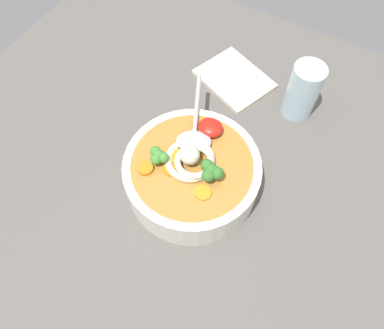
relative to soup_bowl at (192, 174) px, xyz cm
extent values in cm
cube|color=#5B5651|center=(-0.55, -3.69, -5.70)|extent=(105.76, 105.76, 4.21)
cylinder|color=silver|center=(0.00, 0.00, -0.12)|extent=(23.13, 23.13, 6.96)
cylinder|color=#B27A33|center=(0.00, 0.00, 0.16)|extent=(20.36, 20.36, 6.40)
torus|color=beige|center=(-0.11, 0.31, 3.94)|extent=(8.34, 8.34, 1.15)
torus|color=beige|center=(0.43, -0.05, 4.86)|extent=(8.93, 8.93, 1.04)
sphere|color=beige|center=(-0.11, 0.31, 5.43)|extent=(3.23, 3.23, 3.23)
ellipsoid|color=#B7B7BC|center=(-1.72, 3.66, 4.16)|extent=(7.30, 6.53, 1.60)
cylinder|color=#B7B7BC|center=(-4.91, 10.45, 4.16)|extent=(7.11, 13.91, 0.80)
ellipsoid|color=red|center=(-0.07, 7.40, 4.35)|extent=(4.39, 3.95, 1.97)
cylinder|color=#7A9E60|center=(-5.06, -1.98, 3.84)|extent=(0.90, 0.90, 0.96)
sphere|color=#478938|center=(-5.06, -1.98, 5.21)|extent=(1.77, 1.77, 1.77)
sphere|color=#478938|center=(-4.17, -1.98, 5.05)|extent=(1.77, 1.77, 1.77)
sphere|color=#478938|center=(-5.86, -1.66, 5.13)|extent=(1.77, 1.77, 1.77)
sphere|color=#478938|center=(-5.06, -2.86, 5.08)|extent=(1.77, 1.77, 1.77)
cylinder|color=#7A9E60|center=(3.70, -0.41, 3.93)|extent=(1.06, 1.06, 1.14)
sphere|color=#38752D|center=(3.70, -0.41, 5.55)|extent=(2.09, 2.09, 2.09)
sphere|color=#38752D|center=(4.74, -0.41, 5.36)|extent=(2.09, 2.09, 2.09)
sphere|color=#38752D|center=(2.75, -0.03, 5.45)|extent=(2.09, 2.09, 2.09)
sphere|color=#38752D|center=(3.70, -1.45, 5.39)|extent=(2.09, 2.09, 2.09)
cylinder|color=orange|center=(-2.29, -2.30, 3.66)|extent=(2.92, 2.92, 0.59)
cylinder|color=orange|center=(4.04, -3.92, 3.56)|extent=(2.69, 2.69, 0.40)
cylinder|color=orange|center=(-3.03, -0.14, 3.74)|extent=(2.70, 2.70, 0.76)
cylinder|color=orange|center=(-6.14, -4.52, 3.74)|extent=(2.55, 2.55, 0.76)
cylinder|color=silver|center=(10.08, 24.88, 2.21)|extent=(6.11, 6.11, 11.61)
cube|color=beige|center=(-4.31, 26.00, -3.19)|extent=(17.83, 16.09, 0.80)
camera|label=1|loc=(14.93, -26.55, 56.45)|focal=34.88mm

